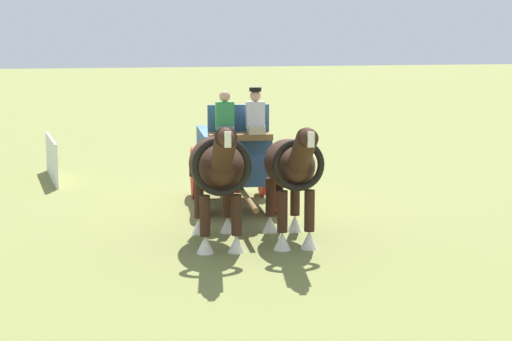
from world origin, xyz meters
TOP-DOWN VIEW (x-y plane):
  - ground_plane at (0.00, 0.00)m, footprint 220.00×220.00m
  - show_wagon at (0.18, -0.04)m, footprint 5.49×2.29m
  - draft_horse_near at (3.66, -0.11)m, footprint 2.96×1.25m
  - draft_horse_off at (3.37, -1.38)m, footprint 3.13×1.39m
  - sponsor_banner at (-4.91, -3.36)m, footprint 3.20×0.16m

SIDE VIEW (x-z plane):
  - ground_plane at x=0.00m, z-range 0.00..0.00m
  - sponsor_banner at x=-4.91m, z-range 0.00..1.10m
  - show_wagon at x=0.18m, z-range -0.19..2.46m
  - draft_horse_near at x=3.66m, z-range 0.23..2.43m
  - draft_horse_off at x=3.37m, z-range 0.25..2.48m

